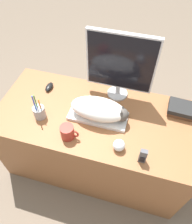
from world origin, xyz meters
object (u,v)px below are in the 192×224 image
(cat, at_px, (100,109))
(phone, at_px, (143,156))
(coffee_mug, at_px, (68,132))
(monitor, at_px, (120,64))
(computer_mouse, at_px, (49,87))
(keyboard, at_px, (98,116))
(baseball, at_px, (119,145))
(book_stack, at_px, (181,109))
(pen_cup, at_px, (39,112))

(cat, distance_m, phone, 0.43)
(cat, height_order, coffee_mug, cat)
(monitor, bearing_deg, computer_mouse, -171.08)
(keyboard, bearing_deg, cat, 0.00)
(phone, bearing_deg, monitor, 117.21)
(coffee_mug, xyz_separation_m, baseball, (0.35, 0.00, -0.01))
(keyboard, xyz_separation_m, monitor, (0.09, 0.26, 0.28))
(cat, xyz_separation_m, baseball, (0.18, -0.21, -0.05))
(phone, bearing_deg, coffee_mug, 175.04)
(keyboard, bearing_deg, computer_mouse, 158.77)
(computer_mouse, bearing_deg, book_stack, 1.73)
(phone, bearing_deg, computer_mouse, 151.77)
(computer_mouse, distance_m, coffee_mug, 0.50)
(pen_cup, height_order, baseball, pen_cup)
(coffee_mug, bearing_deg, monitor, 63.95)
(computer_mouse, relative_size, book_stack, 0.54)
(monitor, height_order, pen_cup, monitor)
(cat, xyz_separation_m, book_stack, (0.56, 0.21, -0.06))
(monitor, xyz_separation_m, pen_cup, (-0.49, -0.37, -0.24))
(computer_mouse, xyz_separation_m, pen_cup, (0.06, -0.29, 0.03))
(keyboard, height_order, pen_cup, pen_cup)
(book_stack, bearing_deg, coffee_mug, -149.47)
(keyboard, distance_m, monitor, 0.40)
(baseball, distance_m, book_stack, 0.56)
(cat, bearing_deg, monitor, 75.00)
(baseball, bearing_deg, coffee_mug, -179.59)
(monitor, distance_m, book_stack, 0.55)
(computer_mouse, relative_size, pen_cup, 0.45)
(cat, height_order, computer_mouse, cat)
(monitor, relative_size, baseball, 6.78)
(coffee_mug, bearing_deg, cat, 52.76)
(baseball, xyz_separation_m, book_stack, (0.37, 0.42, -0.00))
(computer_mouse, height_order, coffee_mug, coffee_mug)
(keyboard, xyz_separation_m, computer_mouse, (-0.46, 0.18, 0.00))
(phone, distance_m, book_stack, 0.52)
(computer_mouse, relative_size, baseball, 1.31)
(cat, bearing_deg, baseball, -49.18)
(cat, distance_m, computer_mouse, 0.51)
(cat, height_order, phone, cat)
(monitor, xyz_separation_m, book_stack, (0.48, -0.05, -0.26))
(keyboard, xyz_separation_m, pen_cup, (-0.40, -0.11, 0.04))
(monitor, distance_m, phone, 0.63)
(cat, relative_size, computer_mouse, 3.98)
(coffee_mug, relative_size, book_stack, 0.66)
(book_stack, bearing_deg, baseball, -131.49)
(book_stack, bearing_deg, phone, -114.86)
(coffee_mug, relative_size, phone, 1.06)
(keyboard, distance_m, phone, 0.44)
(monitor, relative_size, coffee_mug, 4.21)
(monitor, bearing_deg, keyboard, -107.95)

